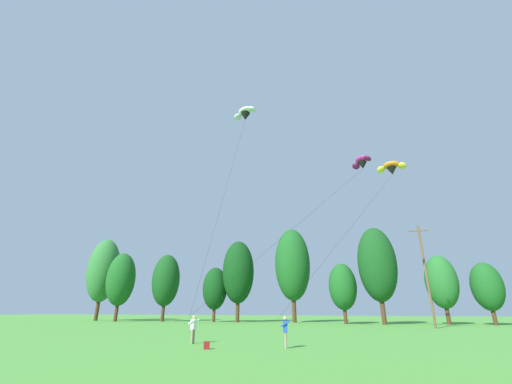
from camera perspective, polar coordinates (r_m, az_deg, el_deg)
The scene contains 17 objects.
treeline_tree_a at distance 71.49m, azimuth -25.65°, elevation -12.49°, with size 5.95×5.95×15.39m.
treeline_tree_b at distance 65.52m, azimuth -23.05°, elevation -14.17°, with size 5.03×5.03×11.95m.
treeline_tree_c at distance 63.13m, azimuth -15.84°, elevation -14.94°, with size 4.96×4.96×11.72m.
treeline_tree_d at distance 58.83m, azimuth -7.37°, elevation -16.76°, with size 4.24×4.24×9.05m.
treeline_tree_e at distance 57.80m, azimuth -3.20°, elevation -14.07°, with size 5.48×5.48×13.61m.
treeline_tree_f at distance 56.87m, azimuth 6.54°, elevation -12.71°, with size 5.99×5.99×15.51m.
treeline_tree_g at distance 52.56m, azimuth 15.26°, elevation -16.03°, with size 4.17×4.17×8.77m.
treeline_tree_h at distance 52.23m, azimuth 20.86°, elevation -11.94°, with size 5.57×5.57×13.95m.
treeline_tree_i at distance 55.92m, azimuth 30.27°, elevation -13.70°, with size 4.42×4.42×9.70m.
treeline_tree_j at distance 56.95m, azimuth 36.03°, elevation -13.52°, with size 4.06×4.06×8.38m.
utility_pole at distance 44.28m, azimuth 28.14°, elevation -12.55°, with size 2.20×0.26×11.92m.
kite_flyer_near at distance 22.81m, azimuth -11.14°, elevation -22.62°, with size 0.61×0.64×1.69m.
kite_flyer_mid at distance 19.96m, azimuth 5.28°, elevation -23.28°, with size 0.64×0.66×1.69m.
parafoil_kite_high_white at distance 36.50m, azimuth -1.98°, elevation 13.85°, with size 3.25×9.33×21.65m.
parafoil_kite_mid_orange at distance 36.59m, azimuth 23.11°, elevation 3.98°, with size 11.22×14.52×15.25m.
parafoil_kite_far_magenta at distance 39.22m, azimuth 18.43°, elevation 5.04°, with size 14.50×16.57×17.34m.
backpack at distance 19.70m, azimuth -8.84°, elevation -25.51°, with size 0.32×0.24×0.40m, color maroon.
Camera 1 is at (5.91, 3.27, 2.09)m, focal length 22.33 mm.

